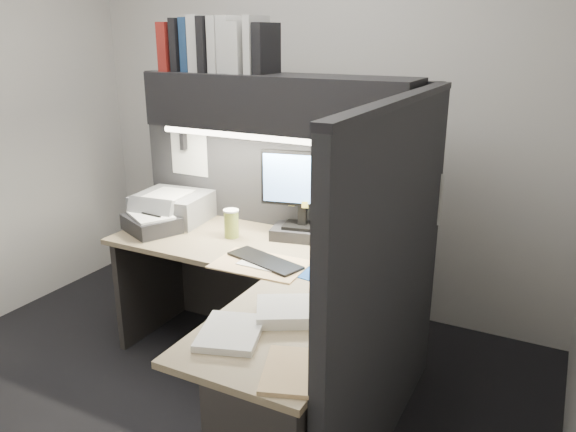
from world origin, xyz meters
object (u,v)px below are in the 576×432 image
at_px(keyboard, 265,261).
at_px(coffee_cup, 231,224).
at_px(monitor, 302,205).
at_px(overhead_shelf, 277,103).
at_px(telephone, 385,243).
at_px(printer, 173,207).
at_px(notebook_stack, 152,224).
at_px(desk, 258,352).

height_order(keyboard, coffee_cup, coffee_cup).
relative_size(monitor, keyboard, 1.19).
relative_size(overhead_shelf, coffee_cup, 9.89).
relative_size(telephone, printer, 0.49).
relative_size(overhead_shelf, telephone, 7.35).
xyz_separation_m(monitor, notebook_stack, (-0.85, -0.30, -0.16)).
height_order(telephone, notebook_stack, notebook_stack).
height_order(desk, notebook_stack, notebook_stack).
bearing_deg(keyboard, overhead_shelf, 125.93).
relative_size(desk, overhead_shelf, 1.10).
bearing_deg(monitor, keyboard, -103.63).
bearing_deg(notebook_stack, overhead_shelf, 21.77).
bearing_deg(keyboard, printer, 174.72).
bearing_deg(printer, keyboard, -28.09).
distance_m(telephone, notebook_stack, 1.38).
height_order(desk, keyboard, keyboard).
height_order(desk, monitor, monitor).
height_order(overhead_shelf, telephone, overhead_shelf).
height_order(desk, overhead_shelf, overhead_shelf).
relative_size(keyboard, coffee_cup, 2.74).
distance_m(overhead_shelf, telephone, 0.97).
relative_size(coffee_cup, printer, 0.36).
distance_m(coffee_cup, notebook_stack, 0.50).
height_order(monitor, notebook_stack, monitor).
bearing_deg(printer, telephone, -1.56).
bearing_deg(desk, printer, 145.61).
height_order(telephone, coffee_cup, coffee_cup).
bearing_deg(notebook_stack, coffee_cup, 15.52).
bearing_deg(desk, telephone, 67.64).
bearing_deg(coffee_cup, telephone, 13.65).
relative_size(printer, notebook_stack, 1.37).
xyz_separation_m(keyboard, notebook_stack, (-0.84, 0.12, 0.04)).
distance_m(overhead_shelf, coffee_cup, 0.74).
height_order(overhead_shelf, printer, overhead_shelf).
relative_size(monitor, printer, 1.19).
distance_m(keyboard, notebook_stack, 0.85).
bearing_deg(desk, keyboard, 114.43).
bearing_deg(overhead_shelf, keyboard, -70.66).
bearing_deg(printer, monitor, -1.63).
xyz_separation_m(overhead_shelf, notebook_stack, (-0.70, -0.28, -0.72)).
relative_size(monitor, coffee_cup, 3.26).
distance_m(overhead_shelf, printer, 1.00).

